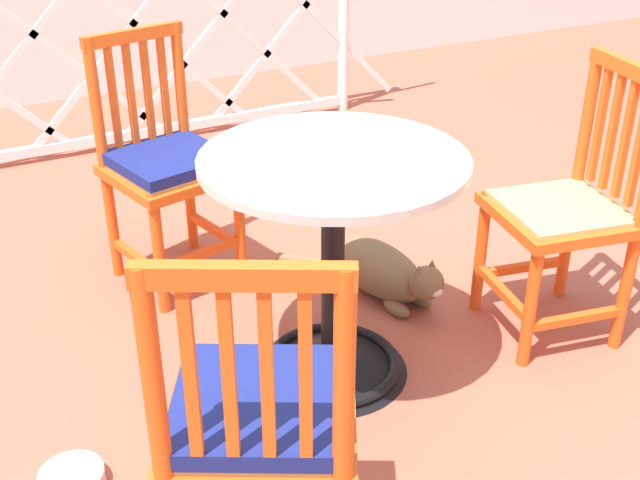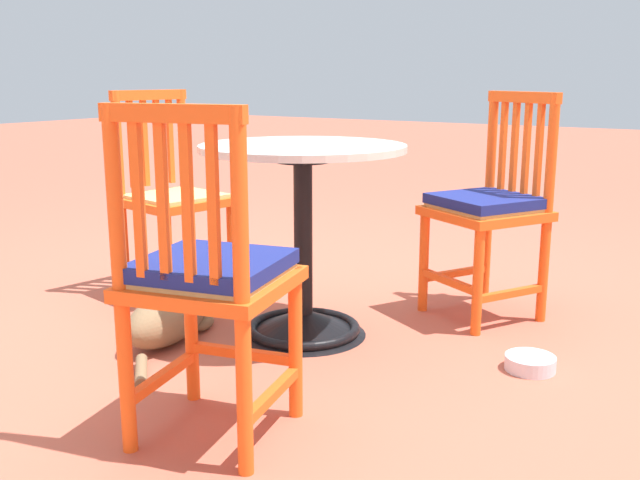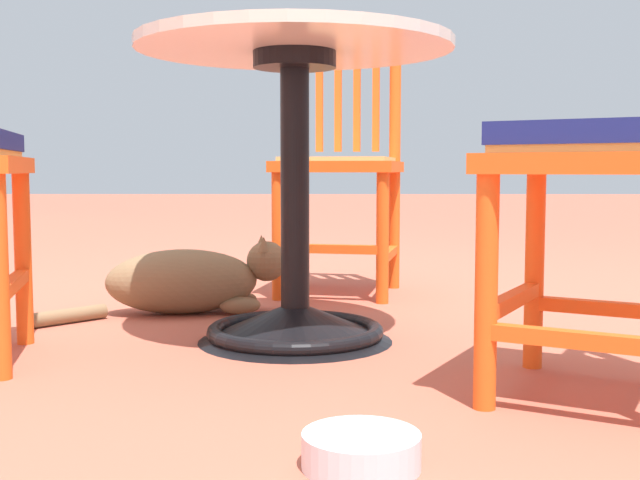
# 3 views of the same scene
# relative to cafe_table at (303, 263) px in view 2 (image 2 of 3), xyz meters

# --- Properties ---
(ground_plane) EXTENTS (24.00, 24.00, 0.00)m
(ground_plane) POSITION_rel_cafe_table_xyz_m (0.11, -0.18, -0.28)
(ground_plane) COLOR #AD5642
(cafe_table) EXTENTS (0.76, 0.76, 0.73)m
(cafe_table) POSITION_rel_cafe_table_xyz_m (0.00, 0.00, 0.00)
(cafe_table) COLOR black
(cafe_table) RESTS_ON ground_plane
(orange_chair_near_fence) EXTENTS (0.47, 0.47, 0.91)m
(orange_chair_near_fence) POSITION_rel_cafe_table_xyz_m (0.79, -0.13, 0.15)
(orange_chair_near_fence) COLOR #EA5619
(orange_chair_near_fence) RESTS_ON ground_plane
(orange_chair_tucked_in) EXTENTS (0.48, 0.48, 0.91)m
(orange_chair_tucked_in) POSITION_rel_cafe_table_xyz_m (-0.24, 0.80, 0.16)
(orange_chair_tucked_in) COLOR #EA5619
(orange_chair_tucked_in) RESTS_ON ground_plane
(orange_chair_at_corner) EXTENTS (0.54, 0.54, 0.91)m
(orange_chair_at_corner) POSITION_rel_cafe_table_xyz_m (-0.50, -0.60, 0.16)
(orange_chair_at_corner) COLOR #EA5619
(orange_chair_at_corner) RESTS_ON ground_plane
(tabby_cat) EXTENTS (0.39, 0.69, 0.23)m
(tabby_cat) POSITION_rel_cafe_table_xyz_m (0.38, 0.31, -0.19)
(tabby_cat) COLOR brown
(tabby_cat) RESTS_ON ground_plane
(pet_water_bowl) EXTENTS (0.17, 0.17, 0.05)m
(pet_water_bowl) POSITION_rel_cafe_table_xyz_m (-0.84, -0.13, -0.26)
(pet_water_bowl) COLOR silver
(pet_water_bowl) RESTS_ON ground_plane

